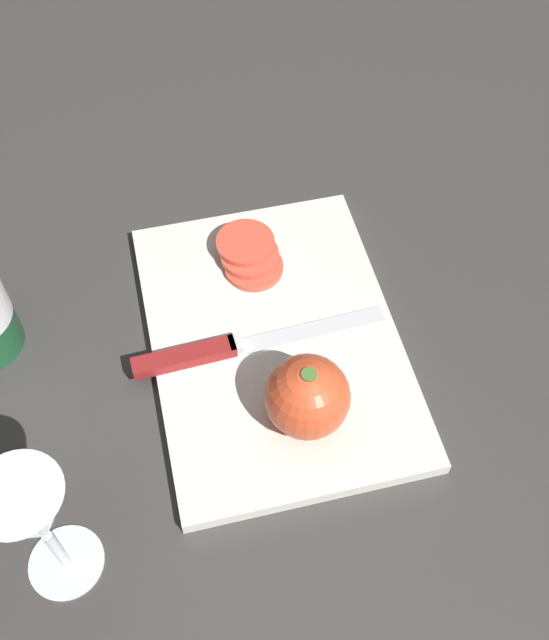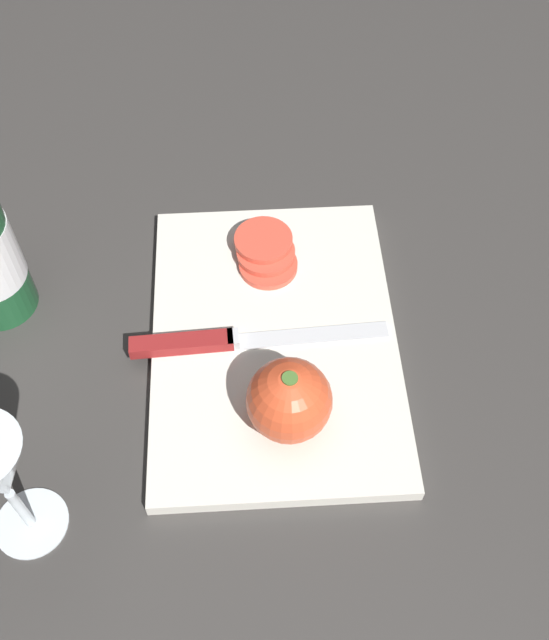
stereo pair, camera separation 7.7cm
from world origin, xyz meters
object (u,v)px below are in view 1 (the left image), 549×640
wine_glass (34,519)px  tomato_slice_stack_near (250,255)px  knife (210,352)px  whole_tomato (307,397)px

wine_glass → tomato_slice_stack_near: (-0.29, 0.23, -0.08)m
wine_glass → knife: (-0.18, 0.16, -0.09)m
whole_tomato → knife: whole_tomato is taller
knife → wine_glass: bearing=-135.5°
wine_glass → whole_tomato: 0.26m
wine_glass → whole_tomato: (-0.08, 0.24, -0.05)m
whole_tomato → tomato_slice_stack_near: size_ratio=0.91×
whole_tomato → tomato_slice_stack_near: (-0.21, -0.01, -0.03)m
knife → tomato_slice_stack_near: 0.13m
whole_tomato → knife: (-0.09, -0.08, -0.04)m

